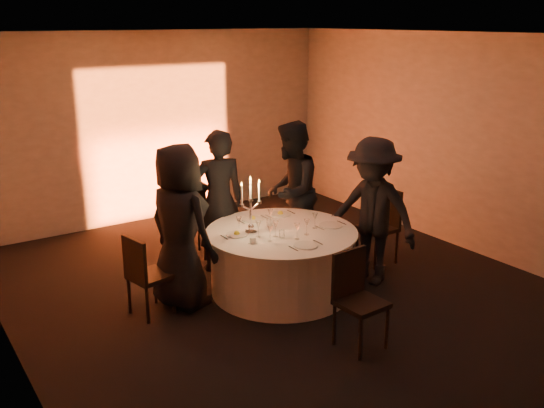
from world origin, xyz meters
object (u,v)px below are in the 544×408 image
chair_back_left (188,219)px  guest_back_right (291,191)px  guest_right (372,212)px  candelabra (251,214)px  chair_left (144,272)px  guest_back_left (218,201)px  banquet_table (281,261)px  chair_right (382,221)px  guest_left (180,227)px  coffee_cup (253,240)px  chair_back_right (300,208)px  chair_front (356,293)px

chair_back_left → guest_back_right: guest_back_right is taller
guest_right → candelabra: size_ratio=2.64×
chair_left → guest_back_left: 1.56m
banquet_table → chair_right: chair_right is taller
chair_right → guest_left: bearing=-95.0°
chair_back_left → coffee_cup: chair_back_left is taller
chair_right → guest_back_left: 2.21m
banquet_table → chair_left: bearing=169.1°
chair_back_left → banquet_table: bearing=122.4°
guest_left → banquet_table: bearing=-122.9°
chair_back_right → guest_right: bearing=45.8°
chair_back_right → chair_front: bearing=23.1°
banquet_table → coffee_cup: size_ratio=16.36×
chair_right → banquet_table: bearing=-87.7°
coffee_cup → chair_front: bearing=-72.5°
chair_front → candelabra: size_ratio=1.42×
chair_back_right → guest_right: (-0.07, -1.56, 0.38)m
coffee_cup → candelabra: candelabra is taller
chair_front → guest_back_right: (0.81, 2.26, 0.39)m
banquet_table → guest_back_right: guest_back_right is taller
coffee_cup → guest_left: bearing=143.2°
guest_right → candelabra: guest_right is taller
chair_left → chair_back_left: 1.67m
banquet_table → guest_back_right: size_ratio=0.95×
chair_right → guest_back_left: bearing=-115.7°
chair_right → chair_front: size_ratio=1.02×
chair_front → guest_back_right: 2.43m
chair_back_left → chair_right: (2.14, -1.50, -0.01)m
guest_right → coffee_cup: bearing=-117.6°
chair_front → guest_back_right: size_ratio=0.52×
chair_right → chair_back_left: bearing=-123.9°
chair_front → candelabra: (-0.25, 1.56, 0.46)m
guest_back_left → guest_back_right: (1.00, -0.19, 0.02)m
chair_front → chair_left: bearing=127.9°
chair_right → candelabra: candelabra is taller
chair_front → guest_right: guest_right is taller
guest_back_right → chair_back_right: bearing=178.5°
chair_back_left → chair_front: size_ratio=1.04×
guest_back_right → guest_right: 1.26m
guest_left → coffee_cup: (0.65, -0.49, -0.14)m
banquet_table → guest_back_left: guest_back_left is taller
guest_back_left → guest_back_right: size_ratio=0.98×
banquet_table → chair_right: size_ratio=1.80×
chair_left → chair_back_right: bearing=-84.5°
guest_left → candelabra: 0.83m
banquet_table → chair_right: (1.67, 0.03, 0.18)m
chair_front → guest_back_left: (-0.19, 2.45, 0.37)m
chair_back_left → candelabra: (0.13, -1.40, 0.43)m
chair_back_left → chair_front: bearing=112.7°
chair_back_right → chair_front: size_ratio=0.97×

